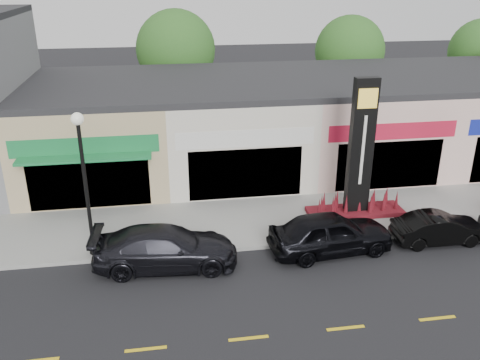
{
  "coord_description": "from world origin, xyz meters",
  "views": [
    {
      "loc": [
        -5.12,
        -14.88,
        10.09
      ],
      "look_at": [
        -2.16,
        4.0,
        2.16
      ],
      "focal_mm": 38.0,
      "sensor_mm": 36.0,
      "label": 1
    }
  ],
  "objects": [
    {
      "name": "ground",
      "position": [
        0.0,
        0.0,
        0.0
      ],
      "size": [
        120.0,
        120.0,
        0.0
      ],
      "primitive_type": "plane",
      "color": "black",
      "rests_on": "ground"
    },
    {
      "name": "car_dark_sedan",
      "position": [
        -5.31,
        1.41,
        0.76
      ],
      "size": [
        2.44,
        5.34,
        1.51
      ],
      "primitive_type": "imported",
      "rotation": [
        0.0,
        0.0,
        1.51
      ],
      "color": "black",
      "rests_on": "ground"
    },
    {
      "name": "shop_pink_w",
      "position": [
        5.5,
        11.47,
        2.4
      ],
      "size": [
        7.0,
        10.01,
        4.8
      ],
      "color": "beige",
      "rests_on": "ground"
    },
    {
      "name": "tree_rear_mid",
      "position": [
        8.0,
        19.5,
        4.88
      ],
      "size": [
        4.8,
        4.8,
        7.29
      ],
      "color": "#382619",
      "rests_on": "ground"
    },
    {
      "name": "shop_cream",
      "position": [
        -1.5,
        11.47,
        2.4
      ],
      "size": [
        7.0,
        10.01,
        4.8
      ],
      "color": "beige",
      "rests_on": "ground"
    },
    {
      "name": "shop_pink_e",
      "position": [
        12.5,
        11.47,
        2.4
      ],
      "size": [
        7.0,
        10.01,
        4.8
      ],
      "color": "beige",
      "rests_on": "ground"
    },
    {
      "name": "sidewalk",
      "position": [
        0.0,
        4.35,
        0.07
      ],
      "size": [
        52.0,
        4.3,
        0.15
      ],
      "primitive_type": "cube",
      "color": "gray",
      "rests_on": "ground"
    },
    {
      "name": "car_black_conv",
      "position": [
        5.46,
        1.5,
        0.61
      ],
      "size": [
        1.34,
        3.72,
        1.22
      ],
      "primitive_type": "imported",
      "rotation": [
        0.0,
        0.0,
        1.56
      ],
      "color": "black",
      "rests_on": "ground"
    },
    {
      "name": "curb",
      "position": [
        0.0,
        2.1,
        0.07
      ],
      "size": [
        52.0,
        0.2,
        0.15
      ],
      "primitive_type": "cube",
      "color": "gray",
      "rests_on": "ground"
    },
    {
      "name": "tree_rear_west",
      "position": [
        -4.0,
        19.5,
        5.22
      ],
      "size": [
        5.2,
        5.2,
        7.83
      ],
      "color": "#382619",
      "rests_on": "ground"
    },
    {
      "name": "car_black_sedan",
      "position": [
        0.94,
        1.46,
        0.81
      ],
      "size": [
        2.37,
        4.9,
        1.61
      ],
      "primitive_type": "imported",
      "rotation": [
        0.0,
        0.0,
        1.67
      ],
      "color": "black",
      "rests_on": "ground"
    },
    {
      "name": "lamp_west_near",
      "position": [
        -8.0,
        2.5,
        3.48
      ],
      "size": [
        0.44,
        0.44,
        5.47
      ],
      "color": "black",
      "rests_on": "sidewalk"
    },
    {
      "name": "pylon_sign",
      "position": [
        3.0,
        4.2,
        2.27
      ],
      "size": [
        4.2,
        1.3,
        6.0
      ],
      "color": "#560E1B",
      "rests_on": "sidewalk"
    },
    {
      "name": "shop_beige",
      "position": [
        -8.5,
        11.46,
        2.4
      ],
      "size": [
        7.0,
        10.85,
        4.8
      ],
      "color": "tan",
      "rests_on": "ground"
    }
  ]
}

